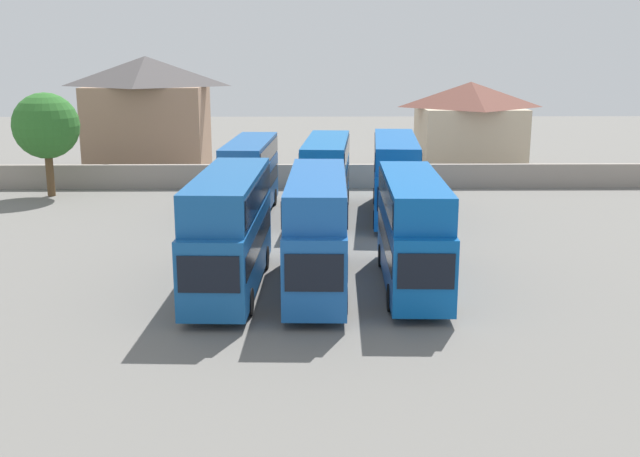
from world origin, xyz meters
TOP-DOWN VIEW (x-y plane):
  - ground at (0.00, 18.00)m, footprint 140.00×140.00m
  - depot_boundary_wall at (0.00, 24.74)m, footprint 56.00×0.50m
  - bus_1 at (-3.95, 0.03)m, footprint 3.03×10.58m
  - bus_2 at (-0.17, 0.08)m, footprint 2.79×10.64m
  - bus_3 at (4.00, 0.27)m, footprint 2.78×10.25m
  - bus_4 at (-4.24, 15.20)m, footprint 3.09×10.71m
  - bus_5 at (0.57, 15.07)m, footprint 3.43×11.31m
  - bus_6 at (4.87, 14.85)m, footprint 3.56×11.99m
  - house_terrace_left at (-14.44, 33.70)m, footprint 10.33×7.63m
  - house_terrace_centre at (13.57, 34.34)m, footprint 9.08×8.37m
  - tree_left_of_lot at (-19.09, 21.74)m, footprint 4.65×4.65m

SIDE VIEW (x-z plane):
  - ground at x=0.00m, z-range 0.00..0.00m
  - depot_boundary_wall at x=0.00m, z-range 0.00..1.80m
  - bus_4 at x=-4.24m, z-range 0.31..5.03m
  - bus_5 at x=0.57m, z-range 0.31..5.12m
  - bus_3 at x=4.00m, z-range 0.31..5.18m
  - bus_6 at x=4.87m, z-range 0.31..5.21m
  - bus_2 at x=-0.17m, z-range 0.31..5.31m
  - bus_1 at x=-3.95m, z-range 0.32..5.39m
  - house_terrace_centre at x=13.57m, z-range 0.08..7.64m
  - house_terrace_left at x=-14.44m, z-range 0.09..9.84m
  - tree_left_of_lot at x=-19.09m, z-range 1.33..8.69m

